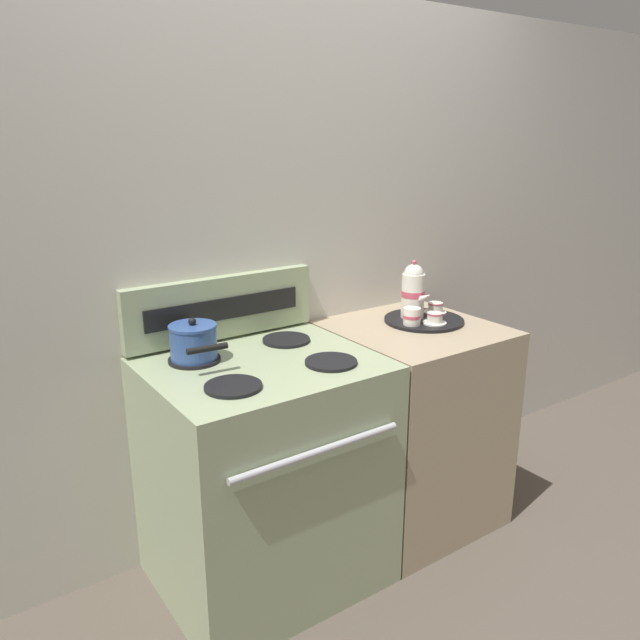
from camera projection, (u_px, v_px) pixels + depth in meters
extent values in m
plane|color=brown|center=(335.00, 543.00, 2.64)|extent=(6.00, 6.00, 0.00)
cube|color=beige|center=(287.00, 274.00, 2.60)|extent=(6.00, 0.05, 2.20)
cube|color=#9EAD84|center=(266.00, 473.00, 2.33)|extent=(0.80, 0.66, 0.89)
cylinder|color=silver|center=(318.00, 451.00, 1.98)|extent=(0.64, 0.02, 0.02)
cylinder|color=black|center=(195.00, 360.00, 2.21)|extent=(0.18, 0.18, 0.01)
cylinder|color=black|center=(286.00, 340.00, 2.42)|extent=(0.18, 0.18, 0.01)
cylinder|color=black|center=(233.00, 386.00, 1.98)|extent=(0.18, 0.18, 0.01)
cylinder|color=black|center=(331.00, 362.00, 2.19)|extent=(0.18, 0.18, 0.01)
cube|color=#9EAD84|center=(222.00, 307.00, 2.40)|extent=(0.78, 0.05, 0.24)
cube|color=black|center=(225.00, 309.00, 2.38)|extent=(0.64, 0.01, 0.08)
cube|color=tan|center=(411.00, 423.00, 2.73)|extent=(0.64, 0.66, 0.89)
cylinder|color=#335193|center=(193.00, 343.00, 2.19)|extent=(0.16, 0.16, 0.11)
cylinder|color=#335193|center=(192.00, 326.00, 2.17)|extent=(0.17, 0.17, 0.01)
sphere|color=black|center=(192.00, 322.00, 2.17)|extent=(0.03, 0.03, 0.03)
cylinder|color=black|center=(208.00, 349.00, 2.06)|extent=(0.14, 0.04, 0.02)
cylinder|color=black|center=(424.00, 320.00, 2.67)|extent=(0.34, 0.34, 0.01)
cylinder|color=white|center=(413.00, 296.00, 2.66)|extent=(0.10, 0.10, 0.19)
cylinder|color=#C6475B|center=(413.00, 294.00, 2.66)|extent=(0.10, 0.10, 0.03)
sphere|color=white|center=(414.00, 274.00, 2.63)|extent=(0.08, 0.08, 0.08)
sphere|color=#C6475B|center=(414.00, 262.00, 2.62)|extent=(0.02, 0.02, 0.02)
cone|color=white|center=(425.00, 297.00, 2.60)|extent=(0.03, 0.07, 0.06)
cylinder|color=white|center=(435.00, 312.00, 2.75)|extent=(0.10, 0.10, 0.01)
cylinder|color=white|center=(435.00, 307.00, 2.75)|extent=(0.06, 0.06, 0.04)
cylinder|color=#C6475B|center=(436.00, 303.00, 2.74)|extent=(0.07, 0.07, 0.01)
cylinder|color=white|center=(435.00, 323.00, 2.60)|extent=(0.10, 0.10, 0.01)
cylinder|color=white|center=(435.00, 317.00, 2.59)|extent=(0.06, 0.06, 0.04)
cylinder|color=#C6475B|center=(435.00, 314.00, 2.59)|extent=(0.07, 0.07, 0.01)
cylinder|color=white|center=(413.00, 317.00, 2.57)|extent=(0.07, 0.07, 0.07)
cylinder|color=#C6475B|center=(413.00, 317.00, 2.57)|extent=(0.07, 0.07, 0.01)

